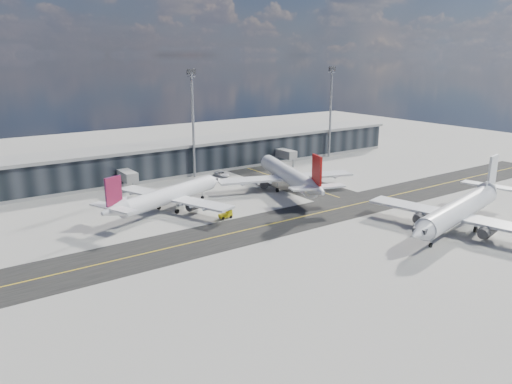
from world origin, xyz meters
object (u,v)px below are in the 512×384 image
Objects in this scene: airliner_near at (461,209)px; service_van at (222,174)px; baggage_tug at (227,214)px; airliner_redtail at (289,175)px; airliner_af at (168,196)px.

service_van is at bearing 0.57° from airliner_near.
airliner_redtail is at bearing 112.02° from baggage_tug.
airliner_near is at bearing -59.62° from airliner_redtail.
service_van is (18.07, 31.77, -0.12)m from baggage_tug.
airliner_af reaches higher than service_van.
airliner_af is 0.85× the size of airliner_near.
airliner_near reaches higher than airliner_redtail.
airliner_near is 14.63× the size of baggage_tug.
airliner_near is at bearing 46.68° from baggage_tug.
airliner_af is 13.79m from baggage_tug.
airliner_af is at bearing -140.61° from service_van.
baggage_tug is at bearing 13.05° from airliner_af.
baggage_tug reaches higher than service_van.
airliner_af is at bearing -165.43° from airliner_redtail.
airliner_near is at bearing 22.62° from airliner_af.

